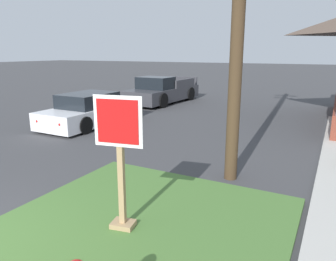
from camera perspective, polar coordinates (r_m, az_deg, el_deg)
The scene contains 5 objects.
grass_corner_patch at distance 5.10m, azimuth -7.78°, elevation -18.92°, with size 4.52×5.39×0.08m, color #477033.
stop_sign at distance 4.91m, azimuth -8.49°, elevation -6.19°, with size 0.75×0.35×2.11m.
manhole_cover at distance 7.37m, azimuth -13.35°, elevation -8.72°, with size 0.70×0.70×0.02m, color black.
parked_sedan_white at distance 12.94m, azimuth -13.48°, elevation 3.48°, with size 1.91×4.53×1.25m.
pickup_truck_charcoal at distance 18.05m, azimuth -1.13°, elevation 6.95°, with size 2.34×5.28×1.48m.
Camera 1 is at (4.66, -1.72, 2.79)m, focal length 34.12 mm.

